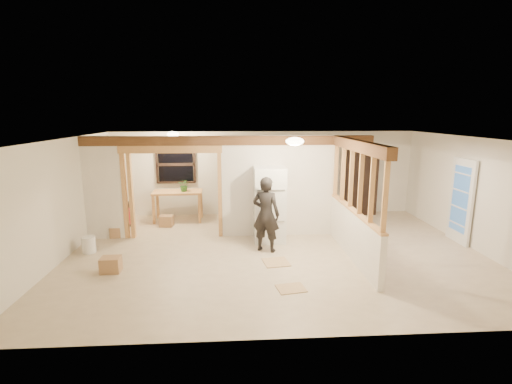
{
  "coord_description": "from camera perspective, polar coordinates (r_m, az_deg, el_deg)",
  "views": [
    {
      "loc": [
        -0.91,
        -7.75,
        3.01
      ],
      "look_at": [
        -0.41,
        0.4,
        1.28
      ],
      "focal_mm": 26.0,
      "sensor_mm": 36.0,
      "label": 1
    }
  ],
  "objects": [
    {
      "name": "floor",
      "position": [
        8.36,
        3.0,
        -9.2
      ],
      "size": [
        9.0,
        6.5,
        0.01
      ],
      "primitive_type": "cube",
      "color": "#C7B294",
      "rests_on": "ground"
    },
    {
      "name": "ceiling",
      "position": [
        7.82,
        3.2,
        8.2
      ],
      "size": [
        9.0,
        6.5,
        0.01
      ],
      "primitive_type": "cube",
      "color": "white"
    },
    {
      "name": "wall_back",
      "position": [
        11.17,
        1.19,
        2.89
      ],
      "size": [
        9.0,
        0.01,
        2.5
      ],
      "primitive_type": "cube",
      "color": "silver",
      "rests_on": "floor"
    },
    {
      "name": "wall_front",
      "position": [
        4.91,
        7.5,
        -9.13
      ],
      "size": [
        9.0,
        0.01,
        2.5
      ],
      "primitive_type": "cube",
      "color": "silver",
      "rests_on": "floor"
    },
    {
      "name": "wall_left",
      "position": [
        8.72,
        -27.76,
        -1.09
      ],
      "size": [
        0.01,
        6.5,
        2.5
      ],
      "primitive_type": "cube",
      "color": "silver",
      "rests_on": "floor"
    },
    {
      "name": "wall_right",
      "position": [
        9.61,
        30.81,
        -0.3
      ],
      "size": [
        0.01,
        6.5,
        2.5
      ],
      "primitive_type": "cube",
      "color": "silver",
      "rests_on": "floor"
    },
    {
      "name": "partition_left_stub",
      "position": [
        9.64,
        -22.46,
        0.52
      ],
      "size": [
        0.9,
        0.12,
        2.5
      ],
      "primitive_type": "cube",
      "color": "silver",
      "rests_on": "floor"
    },
    {
      "name": "partition_center",
      "position": [
        9.19,
        3.48,
        0.88
      ],
      "size": [
        2.8,
        0.12,
        2.5
      ],
      "primitive_type": "cube",
      "color": "silver",
      "rests_on": "floor"
    },
    {
      "name": "doorway_frame",
      "position": [
        9.27,
        -12.7,
        -0.24
      ],
      "size": [
        2.46,
        0.14,
        2.2
      ],
      "primitive_type": "cube",
      "color": "tan",
      "rests_on": "floor"
    },
    {
      "name": "header_beam_back",
      "position": [
        8.97,
        -4.13,
        7.89
      ],
      "size": [
        7.0,
        0.18,
        0.22
      ],
      "primitive_type": "cube",
      "color": "brown",
      "rests_on": "ceiling"
    },
    {
      "name": "header_beam_right",
      "position": [
        7.79,
        15.4,
        6.89
      ],
      "size": [
        0.18,
        3.3,
        0.22
      ],
      "primitive_type": "cube",
      "color": "brown",
      "rests_on": "ceiling"
    },
    {
      "name": "pony_wall",
      "position": [
        8.16,
        14.67,
        -6.36
      ],
      "size": [
        0.12,
        3.2,
        1.0
      ],
      "primitive_type": "cube",
      "color": "silver",
      "rests_on": "floor"
    },
    {
      "name": "stud_partition",
      "position": [
        7.88,
        15.11,
        1.67
      ],
      "size": [
        0.14,
        3.2,
        1.32
      ],
      "primitive_type": "cube",
      "color": "tan",
      "rests_on": "pony_wall"
    },
    {
      "name": "window_back",
      "position": [
        11.14,
        -12.25,
        4.15
      ],
      "size": [
        1.12,
        0.1,
        1.1
      ],
      "primitive_type": "cube",
      "color": "black",
      "rests_on": "wall_back"
    },
    {
      "name": "french_door",
      "position": [
        9.94,
        29.0,
        -1.23
      ],
      "size": [
        0.12,
        0.86,
        2.0
      ],
      "primitive_type": "cube",
      "color": "white",
      "rests_on": "floor"
    },
    {
      "name": "ceiling_dome_main",
      "position": [
        7.37,
        6.0,
        7.76
      ],
      "size": [
        0.36,
        0.36,
        0.16
      ],
      "primitive_type": "ellipsoid",
      "color": "#FFEABF",
      "rests_on": "ceiling"
    },
    {
      "name": "ceiling_dome_util",
      "position": [
        10.19,
        -12.65,
        8.68
      ],
      "size": [
        0.32,
        0.32,
        0.14
      ],
      "primitive_type": "ellipsoid",
      "color": "#FFEABF",
      "rests_on": "ceiling"
    },
    {
      "name": "hanging_bulb",
      "position": [
        9.45,
        -10.21,
        6.72
      ],
      "size": [
        0.07,
        0.07,
        0.07
      ],
      "primitive_type": "ellipsoid",
      "color": "#FFD88C",
      "rests_on": "ceiling"
    },
    {
      "name": "refrigerator",
      "position": [
        8.83,
        2.08,
        -1.93
      ],
      "size": [
        0.74,
        0.71,
        1.79
      ],
      "primitive_type": "cube",
      "color": "silver",
      "rests_on": "floor"
    },
    {
      "name": "woman",
      "position": [
        8.16,
        1.54,
        -3.45
      ],
      "size": [
        0.72,
        0.61,
        1.69
      ],
      "primitive_type": "imported",
      "rotation": [
        0.0,
        0.0,
        2.74
      ],
      "color": "#282525",
      "rests_on": "floor"
    },
    {
      "name": "work_table",
      "position": [
        10.8,
        -11.89,
        -2.11
      ],
      "size": [
        1.41,
        0.75,
        0.87
      ],
      "primitive_type": "cube",
      "rotation": [
        0.0,
        0.0,
        0.05
      ],
      "color": "tan",
      "rests_on": "floor"
    },
    {
      "name": "potted_plant",
      "position": [
        10.59,
        -10.97,
        1.04
      ],
      "size": [
        0.39,
        0.36,
        0.36
      ],
      "primitive_type": "imported",
      "rotation": [
        0.0,
        0.0,
        -0.32
      ],
      "color": "#346529",
      "rests_on": "work_table"
    },
    {
      "name": "shop_vac",
      "position": [
        10.74,
        -19.78,
        -3.24
      ],
      "size": [
        0.53,
        0.53,
        0.66
      ],
      "primitive_type": "cylinder",
      "rotation": [
        0.0,
        0.0,
        0.06
      ],
      "color": "#AF131F",
      "rests_on": "floor"
    },
    {
      "name": "bookshelf",
      "position": [
        11.6,
        15.72,
        1.42
      ],
      "size": [
        0.98,
        0.33,
        1.96
      ],
      "primitive_type": "cube",
      "color": "black",
      "rests_on": "floor"
    },
    {
      "name": "bucket",
      "position": [
        9.03,
        -24.32,
        -7.39
      ],
      "size": [
        0.34,
        0.34,
        0.37
      ],
      "primitive_type": "cylinder",
      "rotation": [
        0.0,
        0.0,
        -0.22
      ],
      "color": "white",
      "rests_on": "floor"
    },
    {
      "name": "box_util_a",
      "position": [
        10.42,
        -13.6,
        -4.34
      ],
      "size": [
        0.37,
        0.33,
        0.29
      ],
      "primitive_type": "cube",
      "rotation": [
        0.0,
        0.0,
        -0.11
      ],
      "color": "#A4794F",
      "rests_on": "floor"
    },
    {
      "name": "box_util_b",
      "position": [
        9.9,
        -20.69,
        -5.74
      ],
      "size": [
        0.32,
        0.32,
        0.26
      ],
      "primitive_type": "cube",
      "rotation": [
        0.0,
        0.0,
        0.13
      ],
      "color": "#A4794F",
      "rests_on": "floor"
    },
    {
      "name": "box_front",
      "position": [
        7.82,
        -21.44,
        -10.37
      ],
      "size": [
        0.37,
        0.31,
        0.3
      ],
      "primitive_type": "cube",
      "rotation": [
        0.0,
        0.0,
        0.02
      ],
      "color": "#A4794F",
      "rests_on": "floor"
    },
    {
      "name": "floor_panel_near",
      "position": [
        7.79,
        3.1,
        -10.73
      ],
      "size": [
        0.58,
        0.58,
        0.02
      ],
      "primitive_type": "cube",
      "rotation": [
        0.0,
        0.0,
        0.15
      ],
      "color": "tan",
      "rests_on": "floor"
    },
    {
      "name": "floor_panel_far",
      "position": [
        6.74,
        5.42,
        -14.54
      ],
      "size": [
        0.55,
        0.47,
        0.02
      ],
      "primitive_type": "cube",
      "rotation": [
        0.0,
        0.0,
        0.18
      ],
      "color": "tan",
      "rests_on": "floor"
    }
  ]
}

